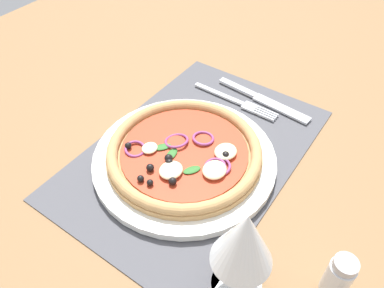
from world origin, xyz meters
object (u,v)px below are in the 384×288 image
Objects in this scene: fork at (239,102)px; wine_glass at (244,242)px; knife at (263,100)px; plate at (183,158)px; pepper_shaker at (339,277)px; pizza at (183,151)px.

wine_glass reaches higher than fork.
wine_glass is at bearing -62.68° from knife.
fork is 4.86cm from knife.
pepper_shaker is (6.68, 27.73, 2.20)cm from plate.
knife is (-3.32, 3.55, 0.03)cm from fork.
plate is 1.48× the size of knife.
knife is at bearing 43.87° from fork.
wine_glass is at bearing 53.72° from plate.
knife is 38.55cm from wine_glass.
fork is at bearing -131.76° from knife.
knife is 1.35× the size of wine_glass.
pizza reaches higher than knife.
fork is 0.90× the size of knife.
pizza is at bearing -88.83° from fork.
fork is 37.16cm from wine_glass.
fork is at bearing -132.06° from pepper_shaker.
pizza is 28.39cm from pepper_shaker.
fork is 37.43cm from pepper_shaker.
pepper_shaker reaches higher than pizza.
pizza is at bearing 62.29° from plate.
pepper_shaker is at bearing 76.53° from pizza.
plate is 18.34cm from fork.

